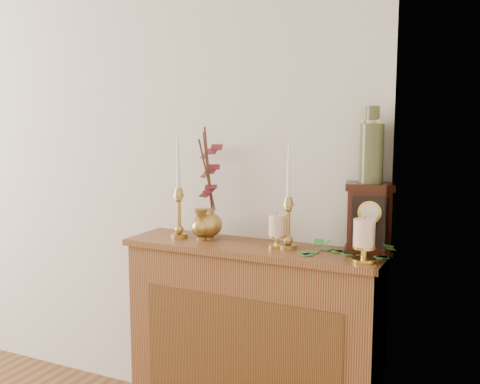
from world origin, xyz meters
The scene contains 10 objects.
console_shelf centered at (1.40, 2.10, 0.44)m, with size 1.24×0.34×0.93m.
candlestick_left centered at (1.01, 2.08, 1.10)m, with size 0.08×0.08×0.50m.
candlestick_center centered at (1.58, 2.10, 1.09)m, with size 0.08×0.08×0.48m.
bud_vase centered at (1.13, 2.08, 1.01)m, with size 0.09×0.09×0.15m.
ginger_jar centered at (1.14, 2.17, 1.18)m, with size 0.22×0.24×0.55m.
pillar_candle_left centered at (1.52, 2.10, 1.01)m, with size 0.08×0.08×0.16m.
pillar_candle_right centered at (1.94, 2.01, 1.03)m, with size 0.10×0.10×0.19m.
ivy_garland centered at (1.87, 2.06, 0.94)m, with size 0.42×0.16×0.08m.
mantel_clock centered at (1.92, 2.19, 1.08)m, with size 0.23×0.19×0.31m.
ceramic_vase centered at (1.92, 2.19, 1.39)m, with size 0.10×0.10×0.33m.
Camera 1 is at (2.46, -0.22, 1.53)m, focal length 42.00 mm.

